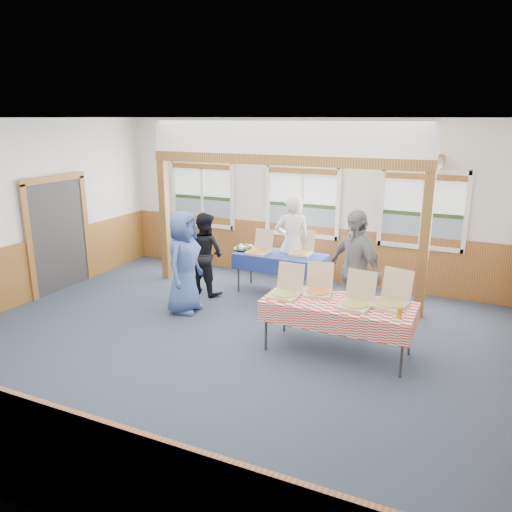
{
  "coord_description": "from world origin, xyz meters",
  "views": [
    {
      "loc": [
        3.3,
        -5.86,
        3.22
      ],
      "look_at": [
        0.12,
        1.0,
        1.1
      ],
      "focal_mm": 35.0,
      "sensor_mm": 36.0,
      "label": 1
    }
  ],
  "objects": [
    {
      "name": "pizza_box_a",
      "position": [
        -0.42,
        2.32,
        0.82
      ],
      "size": [
        0.42,
        0.5,
        0.41
      ],
      "rotation": [
        0.0,
        0.0,
        -0.09
      ],
      "color": "tan",
      "rests_on": "table_left"
    },
    {
      "name": "pizza_box_f",
      "position": [
        2.29,
        0.59,
        0.83
      ],
      "size": [
        0.54,
        0.61,
        0.46
      ],
      "rotation": [
        0.0,
        0.0,
        -0.26
      ],
      "color": "tan",
      "rests_on": "table_right"
    },
    {
      "name": "woman_black",
      "position": [
        -1.3,
        1.83,
        0.77
      ],
      "size": [
        0.87,
        0.76,
        1.54
      ],
      "primitive_type": "imported",
      "rotation": [
        0.0,
        0.0,
        2.88
      ],
      "color": "black",
      "rests_on": "floor"
    },
    {
      "name": "person_grey",
      "position": [
        1.61,
        1.39,
        0.95
      ],
      "size": [
        1.16,
        1.03,
        1.89
      ],
      "primitive_type": "imported",
      "rotation": [
        0.0,
        0.0,
        -0.64
      ],
      "color": "gray",
      "rests_on": "floor"
    },
    {
      "name": "table_right",
      "position": [
        1.63,
        0.45,
        0.71
      ],
      "size": [
        2.14,
        1.12,
        0.76
      ],
      "rotation": [
        0.0,
        0.0,
        -0.11
      ],
      "color": "#2D2D2D",
      "rests_on": "floor"
    },
    {
      "name": "veggie_tray",
      "position": [
        -0.78,
        2.43,
        0.79
      ],
      "size": [
        0.42,
        0.42,
        0.1
      ],
      "color": "black",
      "rests_on": "table_left"
    },
    {
      "name": "table_left",
      "position": [
        -0.03,
        2.43,
        0.69
      ],
      "size": [
        1.82,
        1.27,
        0.76
      ],
      "rotation": [
        0.0,
        0.0,
        -0.32
      ],
      "color": "#2D2D2D",
      "rests_on": "floor"
    },
    {
      "name": "wainscot_left",
      "position": [
        -3.98,
        0.0,
        0.55
      ],
      "size": [
        0.05,
        6.98,
        1.1
      ],
      "primitive_type": "cube",
      "color": "brown",
      "rests_on": "floor"
    },
    {
      "name": "cross_beam",
      "position": [
        0.0,
        2.3,
        2.49
      ],
      "size": [
        5.15,
        0.18,
        0.18
      ],
      "primitive_type": "cube",
      "color": "brown",
      "rests_on": "post_left"
    },
    {
      "name": "man_blue",
      "position": [
        -1.16,
        0.88,
        0.87
      ],
      "size": [
        0.62,
        0.89,
        1.74
      ],
      "primitive_type": "imported",
      "rotation": [
        0.0,
        0.0,
        1.65
      ],
      "color": "#38518E",
      "rests_on": "floor"
    },
    {
      "name": "wall_left",
      "position": [
        -4.0,
        0.0,
        1.6
      ],
      "size": [
        0.0,
        8.0,
        8.0
      ],
      "primitive_type": "plane",
      "rotation": [
        1.57,
        0.0,
        1.57
      ],
      "color": "silver",
      "rests_on": "floor"
    },
    {
      "name": "wall_back",
      "position": [
        0.0,
        3.5,
        1.6
      ],
      "size": [
        8.0,
        0.0,
        8.0
      ],
      "primitive_type": "plane",
      "rotation": [
        1.57,
        0.0,
        0.0
      ],
      "color": "silver",
      "rests_on": "floor"
    },
    {
      "name": "ceiling",
      "position": [
        0.0,
        0.0,
        3.2
      ],
      "size": [
        8.0,
        8.0,
        0.0
      ],
      "primitive_type": "plane",
      "rotation": [
        3.14,
        0.0,
        0.0
      ],
      "color": "white",
      "rests_on": "wall_back"
    },
    {
      "name": "pizza_box_d",
      "position": [
        1.27,
        0.64,
        0.82
      ],
      "size": [
        0.47,
        0.53,
        0.42
      ],
      "rotation": [
        0.0,
        0.0,
        0.2
      ],
      "color": "tan",
      "rests_on": "table_right"
    },
    {
      "name": "pizza_box_c",
      "position": [
        0.88,
        0.35,
        0.82
      ],
      "size": [
        0.4,
        0.49,
        0.43
      ],
      "rotation": [
        0.0,
        0.0,
        -0.01
      ],
      "color": "tan",
      "rests_on": "table_right"
    },
    {
      "name": "window_left",
      "position": [
        -2.3,
        3.46,
        1.68
      ],
      "size": [
        1.56,
        0.1,
        1.46
      ],
      "color": "white",
      "rests_on": "wall_back"
    },
    {
      "name": "window_mid",
      "position": [
        0.0,
        3.46,
        1.68
      ],
      "size": [
        1.56,
        0.1,
        1.46
      ],
      "color": "white",
      "rests_on": "wall_back"
    },
    {
      "name": "window_right",
      "position": [
        2.3,
        3.46,
        1.68
      ],
      "size": [
        1.56,
        0.1,
        1.46
      ],
      "color": "white",
      "rests_on": "wall_back"
    },
    {
      "name": "drink_glass",
      "position": [
        2.48,
        0.2,
        0.83
      ],
      "size": [
        0.07,
        0.07,
        0.15
      ],
      "primitive_type": "cylinder",
      "color": "#A97F1C",
      "rests_on": "table_right"
    },
    {
      "name": "pizza_box_b",
      "position": [
        0.32,
        2.59,
        0.82
      ],
      "size": [
        0.39,
        0.47,
        0.41
      ],
      "rotation": [
        0.0,
        0.0,
        0.03
      ],
      "color": "tan",
      "rests_on": "table_left"
    },
    {
      "name": "cased_opening",
      "position": [
        -3.96,
        0.9,
        1.05
      ],
      "size": [
        0.06,
        1.3,
        2.1
      ],
      "primitive_type": "cube",
      "color": "#2D2D2D",
      "rests_on": "wall_left"
    },
    {
      "name": "floor",
      "position": [
        0.0,
        0.0,
        0.0
      ],
      "size": [
        8.0,
        8.0,
        0.0
      ],
      "primitive_type": "plane",
      "color": "#2A3545",
      "rests_on": "ground"
    },
    {
      "name": "post_left",
      "position": [
        -2.5,
        2.3,
        1.2
      ],
      "size": [
        0.15,
        0.15,
        2.4
      ],
      "primitive_type": "cube",
      "color": "brown",
      "rests_on": "floor"
    },
    {
      "name": "wainscot_front",
      "position": [
        0.0,
        -3.48,
        0.55
      ],
      "size": [
        7.98,
        0.05,
        1.1
      ],
      "primitive_type": "cube",
      "color": "brown",
      "rests_on": "floor"
    },
    {
      "name": "woman_white",
      "position": [
        0.11,
        2.67,
        0.92
      ],
      "size": [
        0.77,
        0.63,
        1.83
      ],
      "primitive_type": "imported",
      "rotation": [
        0.0,
        0.0,
        3.47
      ],
      "color": "silver",
      "rests_on": "floor"
    },
    {
      "name": "wainscot_back",
      "position": [
        0.0,
        3.48,
        0.55
      ],
      "size": [
        7.98,
        0.05,
        1.1
      ],
      "primitive_type": "cube",
      "color": "brown",
      "rests_on": "floor"
    },
    {
      "name": "pizza_box_e",
      "position": [
        1.88,
        0.37,
        0.82
      ],
      "size": [
        0.45,
        0.53,
        0.45
      ],
      "rotation": [
        0.0,
        0.0,
        -0.08
      ],
      "color": "tan",
      "rests_on": "table_right"
    },
    {
      "name": "post_right",
      "position": [
        2.5,
        2.3,
        1.2
      ],
      "size": [
        0.15,
        0.15,
        2.4
      ],
      "primitive_type": "cube",
      "color": "brown",
      "rests_on": "floor"
    }
  ]
}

